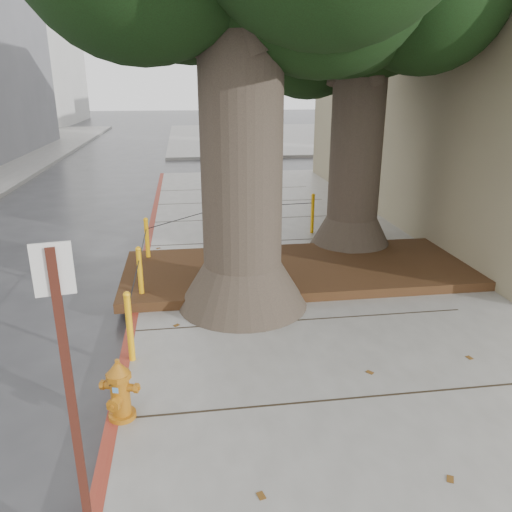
{
  "coord_description": "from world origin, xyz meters",
  "views": [
    {
      "loc": [
        -1.14,
        -4.55,
        3.48
      ],
      "look_at": [
        -0.15,
        2.27,
        1.1
      ],
      "focal_mm": 35.0,
      "sensor_mm": 36.0,
      "label": 1
    }
  ],
  "objects": [
    {
      "name": "ground",
      "position": [
        0.0,
        0.0,
        0.0
      ],
      "size": [
        140.0,
        140.0,
        0.0
      ],
      "primitive_type": "plane",
      "color": "#28282B",
      "rests_on": "ground"
    },
    {
      "name": "sidewalk_far",
      "position": [
        6.0,
        30.0,
        0.07
      ],
      "size": [
        16.0,
        20.0,
        0.15
      ],
      "primitive_type": "cube",
      "color": "slate",
      "rests_on": "ground"
    },
    {
      "name": "curb_red",
      "position": [
        -2.0,
        2.5,
        0.07
      ],
      "size": [
        0.14,
        26.0,
        0.16
      ],
      "primitive_type": "cube",
      "color": "maroon",
      "rests_on": "ground"
    },
    {
      "name": "planter_bed",
      "position": [
        0.9,
        3.9,
        0.23
      ],
      "size": [
        6.4,
        2.6,
        0.16
      ],
      "primitive_type": "cube",
      "color": "black",
      "rests_on": "sidewalk_main"
    },
    {
      "name": "building_side_white",
      "position": [
        16.0,
        26.0,
        4.5
      ],
      "size": [
        10.0,
        10.0,
        9.0
      ],
      "primitive_type": "cube",
      "color": "silver",
      "rests_on": "ground"
    },
    {
      "name": "building_side_grey",
      "position": [
        22.0,
        32.0,
        6.0
      ],
      "size": [
        12.0,
        14.0,
        12.0
      ],
      "primitive_type": "cube",
      "color": "slate",
      "rests_on": "ground"
    },
    {
      "name": "bollard_ring",
      "position": [
        -0.87,
        4.38,
        0.66
      ],
      "size": [
        3.79,
        5.39,
        0.95
      ],
      "color": "#FCAE0E",
      "rests_on": "sidewalk_main"
    },
    {
      "name": "fire_hydrant",
      "position": [
        -1.9,
        0.02,
        0.49
      ],
      "size": [
        0.37,
        0.36,
        0.69
      ],
      "rotation": [
        0.0,
        0.0,
        -0.31
      ],
      "color": "#B46712",
      "rests_on": "sidewalk_main"
    },
    {
      "name": "signpost",
      "position": [
        -1.95,
        -1.59,
        1.53
      ],
      "size": [
        0.24,
        0.07,
        2.44
      ],
      "rotation": [
        0.0,
        0.0,
        0.18
      ],
      "color": "#471911",
      "rests_on": "sidewalk_main"
    },
    {
      "name": "car_silver",
      "position": [
        1.67,
        19.6,
        0.62
      ],
      "size": [
        3.7,
        1.64,
        1.24
      ],
      "primitive_type": "imported",
      "rotation": [
        0.0,
        0.0,
        1.62
      ],
      "color": "#A9A9AE",
      "rests_on": "ground"
    },
    {
      "name": "car_red",
      "position": [
        8.19,
        18.42,
        0.62
      ],
      "size": [
        3.92,
        1.8,
        1.24
      ],
      "primitive_type": "imported",
      "rotation": [
        0.0,
        0.0,
        1.7
      ],
      "color": "#99200D",
      "rests_on": "ground"
    }
  ]
}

